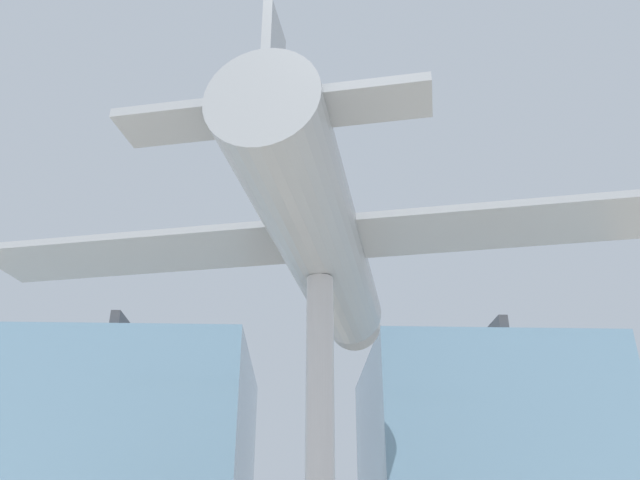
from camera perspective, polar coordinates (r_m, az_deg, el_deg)
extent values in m
cube|color=#60849E|center=(28.79, -17.01, -19.28)|extent=(9.69, 10.71, 9.12)
cube|color=#383A3F|center=(29.64, -15.80, -9.96)|extent=(0.36, 10.18, 0.60)
cube|color=#60849E|center=(29.05, 14.63, -19.60)|extent=(9.69, 10.71, 9.12)
cube|color=#383A3F|center=(29.90, 13.60, -10.34)|extent=(0.36, 10.18, 0.60)
cylinder|color=#B7B7BC|center=(13.99, 0.00, -17.94)|extent=(0.63, 0.63, 7.51)
cylinder|color=#93999E|center=(15.38, 0.00, 0.00)|extent=(4.38, 11.46, 2.05)
cube|color=#93999E|center=(15.38, 0.00, 0.00)|extent=(17.66, 5.85, 0.18)
cube|color=#93999E|center=(11.30, -4.49, 11.52)|extent=(5.71, 2.16, 0.18)
cube|color=#93999E|center=(12.00, -4.30, 15.73)|extent=(0.41, 1.11, 2.11)
cone|color=#93999E|center=(21.20, 3.01, -7.32)|extent=(2.00, 1.71, 1.74)
sphere|color=black|center=(22.02, 3.30, -8.01)|extent=(0.44, 0.44, 0.44)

